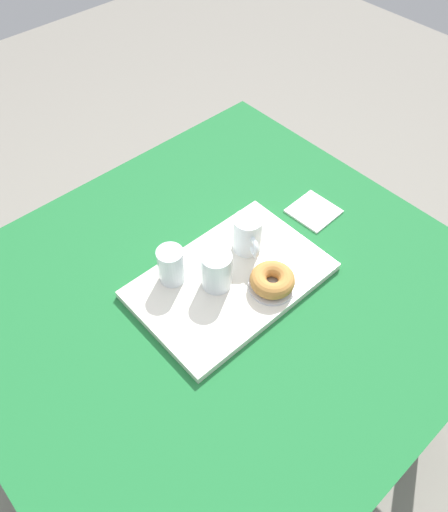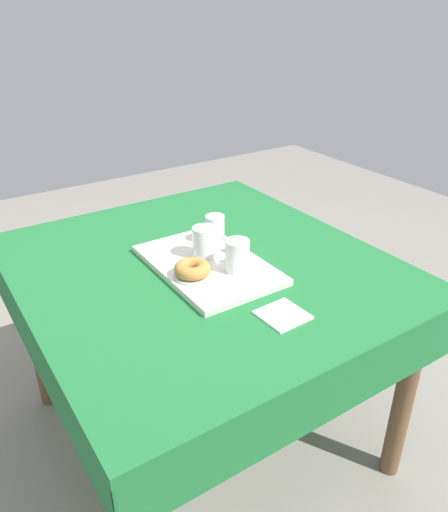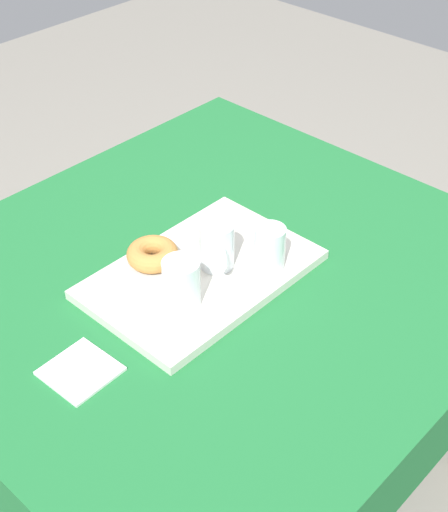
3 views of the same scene
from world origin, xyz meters
TOP-DOWN VIEW (x-y plane):
  - ground_plane at (0.00, 0.00)m, footprint 6.00×6.00m
  - dining_table at (0.00, 0.00)m, footprint 1.18×1.08m
  - serving_tray at (-0.04, 0.00)m, footprint 0.46×0.30m
  - tea_mug_left at (-0.00, -0.01)m, footprint 0.08×0.10m
  - tea_mug_right at (-0.13, -0.04)m, footprint 0.07×0.11m
  - water_glass_near at (0.07, -0.09)m, footprint 0.06×0.06m
  - donut_plate_left at (-0.09, 0.08)m, footprint 0.11×0.11m
  - sugar_donut_left at (-0.09, 0.08)m, footprint 0.11×0.11m
  - paper_napkin at (-0.37, -0.03)m, footprint 0.12×0.12m

SIDE VIEW (x-z plane):
  - ground_plane at x=0.00m, z-range 0.00..0.00m
  - dining_table at x=0.00m, z-range 0.27..1.00m
  - paper_napkin at x=-0.37m, z-range 0.73..0.74m
  - serving_tray at x=-0.04m, z-range 0.73..0.75m
  - donut_plate_left at x=-0.09m, z-range 0.75..0.76m
  - sugar_donut_left at x=-0.09m, z-range 0.76..0.80m
  - water_glass_near at x=0.07m, z-range 0.75..0.84m
  - tea_mug_left at x=0.00m, z-range 0.75..0.85m
  - tea_mug_right at x=-0.13m, z-range 0.75..0.85m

